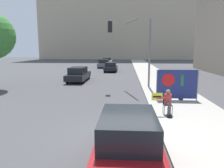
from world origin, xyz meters
TOP-DOWN VIEW (x-y plane):
  - ground_plane at (0.00, 0.00)m, footprint 160.00×160.00m
  - sidewalk_curb at (3.36, 15.00)m, footprint 3.79×90.00m
  - seated_protester at (2.14, 2.83)m, footprint 0.99×0.77m
  - jogger_on_sidewalk at (3.57, 6.13)m, footprint 0.34×0.34m
  - protest_banner at (3.25, 5.99)m, footprint 2.52×0.06m
  - traffic_light_pole at (0.80, 10.42)m, footprint 3.46×3.23m
  - parked_car_curbside at (0.23, -1.75)m, footprint 1.72×4.42m
  - car_on_road_nearest at (-4.73, 14.31)m, footprint 1.76×4.77m
  - car_on_road_midblock at (-2.12, 24.20)m, footprint 1.80×4.18m
  - car_on_road_distant at (-3.86, 30.79)m, footprint 1.87×4.15m
  - car_on_road_far_lane at (-4.07, 39.97)m, footprint 1.89×4.40m

SIDE VIEW (x-z plane):
  - ground_plane at x=0.00m, z-range 0.00..0.00m
  - sidewalk_curb at x=3.36m, z-range 0.00..0.13m
  - car_on_road_midblock at x=-2.12m, z-range 0.01..1.37m
  - car_on_road_far_lane at x=-4.07m, z-range 0.00..1.43m
  - car_on_road_nearest at x=-4.73m, z-range 0.00..1.46m
  - car_on_road_distant at x=-3.86m, z-range -0.01..1.50m
  - parked_car_curbside at x=0.23m, z-range -0.01..1.53m
  - seated_protester at x=2.14m, z-range 0.18..1.41m
  - jogger_on_sidewalk at x=3.57m, z-range 0.15..1.99m
  - protest_banner at x=3.25m, z-range 0.18..2.07m
  - traffic_light_pole at x=0.80m, z-range 1.14..6.70m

